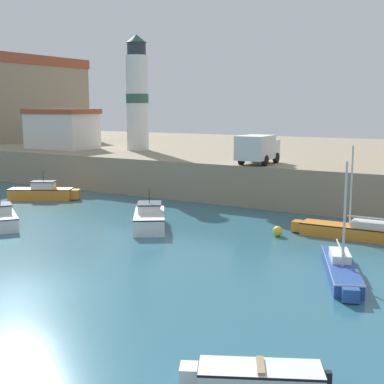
{
  "coord_description": "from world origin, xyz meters",
  "views": [
    {
      "loc": [
        16.81,
        -14.13,
        7.39
      ],
      "look_at": [
        -0.8,
        14.8,
        2.0
      ],
      "focal_mm": 50.0,
      "sensor_mm": 36.0,
      "label": 1
    }
  ],
  "objects_px": {
    "sailboat_blue_3": "(341,268)",
    "motorboat_white_5": "(1,218)",
    "dinghy_white_1": "(256,376)",
    "lighthouse": "(137,95)",
    "truck_on_quay": "(258,148)",
    "mooring_buoy": "(278,231)",
    "church": "(11,96)",
    "motorboat_white_2": "(149,218)",
    "sailboat_orange_4": "(356,231)",
    "motorboat_orange_6": "(43,192)",
    "harbor_shed_near_wharf": "(62,129)"
  },
  "relations": [
    {
      "from": "dinghy_white_1",
      "to": "harbor_shed_near_wharf",
      "type": "relative_size",
      "value": 0.52
    },
    {
      "from": "sailboat_orange_4",
      "to": "motorboat_white_5",
      "type": "distance_m",
      "value": 21.52
    },
    {
      "from": "dinghy_white_1",
      "to": "truck_on_quay",
      "type": "xyz_separation_m",
      "value": [
        -11.37,
        24.99,
        3.99
      ]
    },
    {
      "from": "church",
      "to": "lighthouse",
      "type": "height_order",
      "value": "church"
    },
    {
      "from": "sailboat_orange_4",
      "to": "motorboat_orange_6",
      "type": "bearing_deg",
      "value": 179.98
    },
    {
      "from": "truck_on_quay",
      "to": "sailboat_blue_3",
      "type": "bearing_deg",
      "value": -53.69
    },
    {
      "from": "mooring_buoy",
      "to": "motorboat_white_2",
      "type": "bearing_deg",
      "value": -164.74
    },
    {
      "from": "dinghy_white_1",
      "to": "motorboat_white_2",
      "type": "distance_m",
      "value": 19.55
    },
    {
      "from": "sailboat_blue_3",
      "to": "motorboat_white_5",
      "type": "xyz_separation_m",
      "value": [
        -21.06,
        -1.01,
        0.15
      ]
    },
    {
      "from": "sailboat_blue_3",
      "to": "motorboat_orange_6",
      "type": "distance_m",
      "value": 27.29
    },
    {
      "from": "dinghy_white_1",
      "to": "motorboat_orange_6",
      "type": "distance_m",
      "value": 32.41
    },
    {
      "from": "harbor_shed_near_wharf",
      "to": "mooring_buoy",
      "type": "bearing_deg",
      "value": -23.11
    },
    {
      "from": "motorboat_white_5",
      "to": "motorboat_orange_6",
      "type": "bearing_deg",
      "value": 121.98
    },
    {
      "from": "motorboat_white_5",
      "to": "dinghy_white_1",
      "type": "bearing_deg",
      "value": -23.6
    },
    {
      "from": "motorboat_white_5",
      "to": "mooring_buoy",
      "type": "relative_size",
      "value": 8.06
    },
    {
      "from": "motorboat_orange_6",
      "to": "lighthouse",
      "type": "height_order",
      "value": "lighthouse"
    },
    {
      "from": "sailboat_blue_3",
      "to": "lighthouse",
      "type": "height_order",
      "value": "lighthouse"
    },
    {
      "from": "motorboat_white_2",
      "to": "sailboat_blue_3",
      "type": "relative_size",
      "value": 0.84
    },
    {
      "from": "church",
      "to": "lighthouse",
      "type": "relative_size",
      "value": 1.43
    },
    {
      "from": "sailboat_orange_4",
      "to": "harbor_shed_near_wharf",
      "type": "relative_size",
      "value": 0.96
    },
    {
      "from": "dinghy_white_1",
      "to": "truck_on_quay",
      "type": "bearing_deg",
      "value": 114.45
    },
    {
      "from": "sailboat_blue_3",
      "to": "motorboat_orange_6",
      "type": "relative_size",
      "value": 1.15
    },
    {
      "from": "sailboat_blue_3",
      "to": "motorboat_white_5",
      "type": "relative_size",
      "value": 1.31
    },
    {
      "from": "sailboat_orange_4",
      "to": "motorboat_orange_6",
      "type": "relative_size",
      "value": 1.29
    },
    {
      "from": "motorboat_orange_6",
      "to": "mooring_buoy",
      "type": "xyz_separation_m",
      "value": [
        21.02,
        -1.79,
        -0.28
      ]
    },
    {
      "from": "church",
      "to": "dinghy_white_1",
      "type": "bearing_deg",
      "value": -34.99
    },
    {
      "from": "motorboat_white_5",
      "to": "mooring_buoy",
      "type": "height_order",
      "value": "motorboat_white_5"
    },
    {
      "from": "sailboat_blue_3",
      "to": "mooring_buoy",
      "type": "distance_m",
      "value": 7.66
    },
    {
      "from": "sailboat_blue_3",
      "to": "mooring_buoy",
      "type": "height_order",
      "value": "sailboat_blue_3"
    },
    {
      "from": "motorboat_white_2",
      "to": "sailboat_orange_4",
      "type": "relative_size",
      "value": 0.75
    },
    {
      "from": "dinghy_white_1",
      "to": "motorboat_orange_6",
      "type": "xyz_separation_m",
      "value": [
        -27.02,
        17.89,
        0.26
      ]
    },
    {
      "from": "sailboat_blue_3",
      "to": "motorboat_white_2",
      "type": "bearing_deg",
      "value": 164.83
    },
    {
      "from": "motorboat_orange_6",
      "to": "lighthouse",
      "type": "relative_size",
      "value": 0.48
    },
    {
      "from": "dinghy_white_1",
      "to": "lighthouse",
      "type": "height_order",
      "value": "lighthouse"
    },
    {
      "from": "dinghy_white_1",
      "to": "sailboat_orange_4",
      "type": "xyz_separation_m",
      "value": [
        -1.97,
        17.88,
        0.13
      ]
    },
    {
      "from": "lighthouse",
      "to": "harbor_shed_near_wharf",
      "type": "distance_m",
      "value": 9.05
    },
    {
      "from": "motorboat_white_2",
      "to": "motorboat_white_5",
      "type": "distance_m",
      "value": 9.33
    },
    {
      "from": "motorboat_white_2",
      "to": "truck_on_quay",
      "type": "distance_m",
      "value": 11.79
    },
    {
      "from": "sailboat_blue_3",
      "to": "harbor_shed_near_wharf",
      "type": "xyz_separation_m",
      "value": [
        -34.64,
        18.11,
        4.77
      ]
    },
    {
      "from": "motorboat_white_2",
      "to": "mooring_buoy",
      "type": "height_order",
      "value": "motorboat_white_2"
    },
    {
      "from": "sailboat_blue_3",
      "to": "sailboat_orange_4",
      "type": "relative_size",
      "value": 0.89
    },
    {
      "from": "sailboat_blue_3",
      "to": "truck_on_quay",
      "type": "height_order",
      "value": "truck_on_quay"
    },
    {
      "from": "motorboat_white_2",
      "to": "motorboat_orange_6",
      "type": "relative_size",
      "value": 0.96
    },
    {
      "from": "lighthouse",
      "to": "sailboat_blue_3",
      "type": "bearing_deg",
      "value": -37.76
    },
    {
      "from": "truck_on_quay",
      "to": "motorboat_white_2",
      "type": "bearing_deg",
      "value": -101.61
    },
    {
      "from": "truck_on_quay",
      "to": "mooring_buoy",
      "type": "bearing_deg",
      "value": -58.87
    },
    {
      "from": "dinghy_white_1",
      "to": "motorboat_white_2",
      "type": "bearing_deg",
      "value": 134.16
    },
    {
      "from": "dinghy_white_1",
      "to": "mooring_buoy",
      "type": "distance_m",
      "value": 17.18
    },
    {
      "from": "sailboat_orange_4",
      "to": "church",
      "type": "distance_m",
      "value": 54.29
    },
    {
      "from": "sailboat_orange_4",
      "to": "motorboat_white_5",
      "type": "relative_size",
      "value": 1.47
    }
  ]
}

